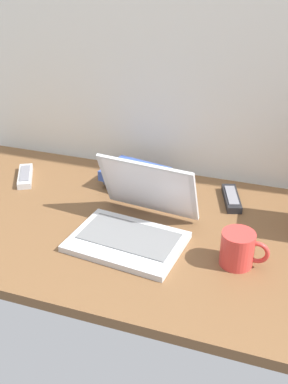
# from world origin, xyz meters

# --- Properties ---
(desk) EXTENTS (1.60, 0.76, 0.03)m
(desk) POSITION_xyz_m (0.00, 0.00, 0.01)
(desk) COLOR brown
(desk) RESTS_ON ground
(laptop) EXTENTS (0.33, 0.33, 0.21)m
(laptop) POSITION_xyz_m (-0.03, -0.05, 0.07)
(laptop) COLOR silver
(laptop) RESTS_ON desk
(coffee_mug) EXTENTS (0.13, 0.09, 0.10)m
(coffee_mug) POSITION_xyz_m (0.27, -0.09, 0.08)
(coffee_mug) COLOR red
(coffee_mug) RESTS_ON desk
(remote_control_near) EXTENTS (0.09, 0.17, 0.02)m
(remote_control_near) POSITION_xyz_m (0.20, 0.24, 0.04)
(remote_control_near) COLOR black
(remote_control_near) RESTS_ON desk
(remote_control_far) EXTENTS (0.12, 0.16, 0.02)m
(remote_control_far) POSITION_xyz_m (-0.52, 0.15, 0.04)
(remote_control_far) COLOR #B7B7B7
(remote_control_far) RESTS_ON desk
(book_stack) EXTENTS (0.23, 0.19, 0.07)m
(book_stack) POSITION_xyz_m (-0.13, 0.23, 0.07)
(book_stack) COLOR #595960
(book_stack) RESTS_ON desk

